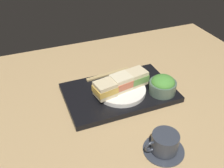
# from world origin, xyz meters

# --- Properties ---
(ground_plane) EXTENTS (1.40, 1.00, 0.03)m
(ground_plane) POSITION_xyz_m (0.00, 0.00, -0.01)
(ground_plane) COLOR tan
(serving_tray) EXTENTS (0.42, 0.27, 0.02)m
(serving_tray) POSITION_xyz_m (0.01, -0.00, 0.01)
(serving_tray) COLOR black
(serving_tray) RESTS_ON ground_plane
(sandwich_plate) EXTENTS (0.19, 0.19, 0.02)m
(sandwich_plate) POSITION_xyz_m (0.01, 0.01, 0.03)
(sandwich_plate) COLOR white
(sandwich_plate) RESTS_ON serving_tray
(sandwich_near) EXTENTS (0.09, 0.08, 0.06)m
(sandwich_near) POSITION_xyz_m (-0.06, -0.00, 0.07)
(sandwich_near) COLOR beige
(sandwich_near) RESTS_ON sandwich_plate
(sandwich_middle) EXTENTS (0.08, 0.08, 0.06)m
(sandwich_middle) POSITION_xyz_m (0.01, 0.01, 0.07)
(sandwich_middle) COLOR beige
(sandwich_middle) RESTS_ON sandwich_plate
(sandwich_far) EXTENTS (0.09, 0.08, 0.05)m
(sandwich_far) POSITION_xyz_m (0.08, 0.03, 0.07)
(sandwich_far) COLOR beige
(sandwich_far) RESTS_ON sandwich_plate
(salad_bowl) EXTENTS (0.10, 0.10, 0.07)m
(salad_bowl) POSITION_xyz_m (-0.14, 0.07, 0.06)
(salad_bowl) COLOR #4C6051
(salad_bowl) RESTS_ON serving_tray
(chopsticks_pair) EXTENTS (0.20, 0.04, 0.01)m
(chopsticks_pair) POSITION_xyz_m (0.01, -0.12, 0.03)
(chopsticks_pair) COLOR tan
(chopsticks_pair) RESTS_ON serving_tray
(coffee_cup) EXTENTS (0.13, 0.13, 0.07)m
(coffee_cup) POSITION_xyz_m (-0.00, 0.31, 0.03)
(coffee_cup) COLOR #333842
(coffee_cup) RESTS_ON ground_plane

